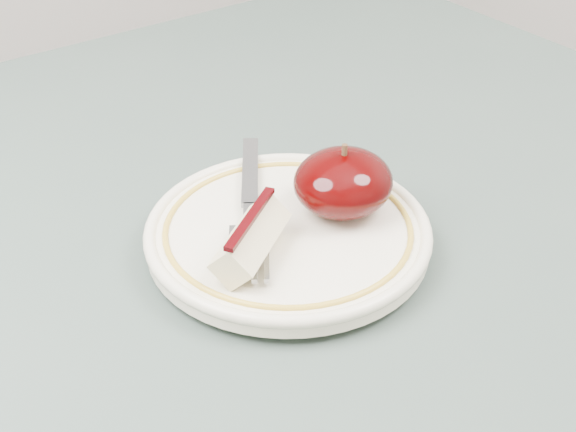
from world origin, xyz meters
TOP-DOWN VIEW (x-y plane):
  - table at (0.00, 0.00)m, footprint 0.90×0.90m
  - plate at (-0.01, 0.01)m, footprint 0.20×0.20m
  - apple_half at (0.04, 0.01)m, footprint 0.07×0.07m
  - apple_wedge at (-0.05, -0.00)m, footprint 0.08×0.07m
  - fork at (-0.02, 0.05)m, footprint 0.12×0.16m

SIDE VIEW (x-z plane):
  - table at x=0.00m, z-range 0.29..1.04m
  - plate at x=-0.01m, z-range 0.75..0.77m
  - fork at x=-0.02m, z-range 0.77..0.78m
  - apple_wedge at x=-0.05m, z-range 0.77..0.80m
  - apple_half at x=0.04m, z-range 0.76..0.82m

